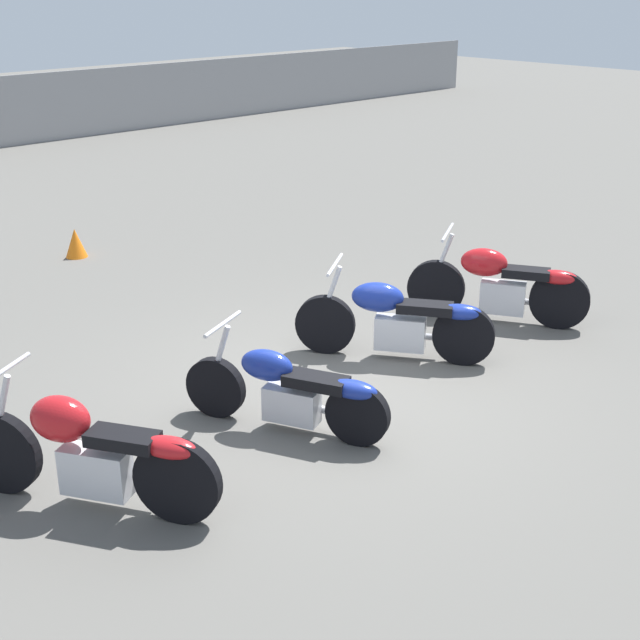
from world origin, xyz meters
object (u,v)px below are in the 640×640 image
(motorcycle_slot_0, at_px, (89,452))
(motorcycle_slot_1, at_px, (290,391))
(motorcycle_slot_2, at_px, (397,320))
(traffic_cone_near, at_px, (76,243))
(motorcycle_slot_3, at_px, (500,285))

(motorcycle_slot_0, height_order, motorcycle_slot_1, motorcycle_slot_0)
(motorcycle_slot_1, xyz_separation_m, motorcycle_slot_2, (1.85, 0.41, 0.05))
(motorcycle_slot_0, relative_size, motorcycle_slot_1, 1.06)
(traffic_cone_near, bearing_deg, motorcycle_slot_2, -83.41)
(motorcycle_slot_2, distance_m, motorcycle_slot_3, 1.64)
(motorcycle_slot_2, xyz_separation_m, traffic_cone_near, (-0.64, 5.52, -0.23))
(motorcycle_slot_2, height_order, motorcycle_slot_3, motorcycle_slot_3)
(motorcycle_slot_2, xyz_separation_m, motorcycle_slot_3, (1.64, -0.11, 0.02))
(motorcycle_slot_3, bearing_deg, motorcycle_slot_0, 151.93)
(motorcycle_slot_2, distance_m, traffic_cone_near, 5.56)
(motorcycle_slot_3, bearing_deg, traffic_cone_near, 82.08)
(motorcycle_slot_1, distance_m, motorcycle_slot_3, 3.50)
(motorcycle_slot_1, distance_m, traffic_cone_near, 6.06)
(motorcycle_slot_0, bearing_deg, traffic_cone_near, 31.54)
(motorcycle_slot_0, xyz_separation_m, motorcycle_slot_2, (3.73, 0.28, -0.03))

